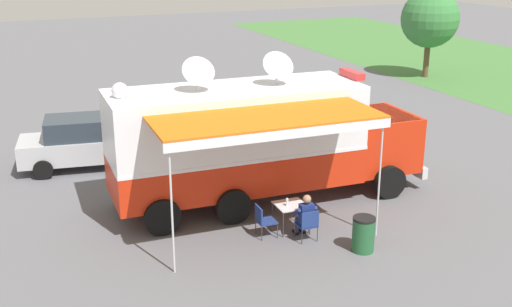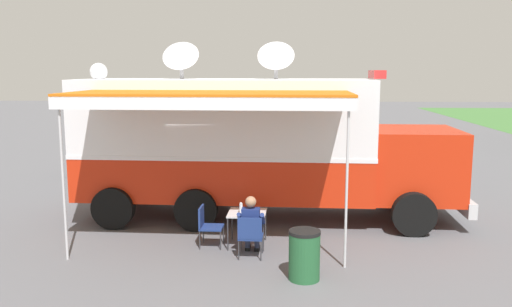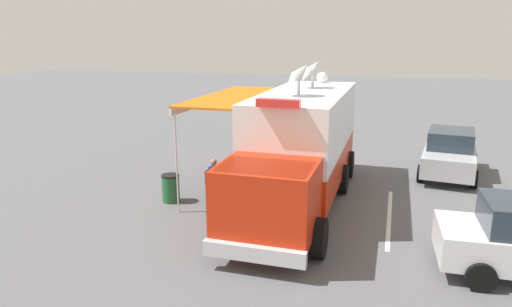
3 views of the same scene
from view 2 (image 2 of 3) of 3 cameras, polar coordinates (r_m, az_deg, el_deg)
name	(u,v)px [view 2 (image 2 of 3)]	position (r m, az deg, el deg)	size (l,w,h in m)	color
ground_plane	(226,216)	(13.70, -3.23, -6.78)	(100.00, 100.00, 0.00)	#5B5B60
lot_stripe	(279,192)	(16.34, 2.52, -4.16)	(0.12, 4.80, 0.01)	silver
command_truck	(255,142)	(13.19, -0.10, 1.27)	(5.04, 9.56, 4.53)	red
folding_table	(247,215)	(11.32, -0.96, -6.64)	(0.83, 0.83, 0.73)	silver
water_bottle	(241,208)	(11.24, -1.63, -5.89)	(0.07, 0.07, 0.22)	silver
folding_chair_at_table	(250,234)	(10.59, -0.62, -8.64)	(0.50, 0.50, 0.87)	navy
folding_chair_beside_table	(207,223)	(11.34, -5.32, -7.48)	(0.50, 0.50, 0.87)	navy
seated_responder	(251,224)	(10.73, -0.53, -7.63)	(0.67, 0.56, 1.25)	navy
trash_bin	(304,255)	(9.64, 5.24, -10.86)	(0.57, 0.57, 0.91)	#235B33
car_behind_truck	(359,150)	(19.37, 11.08, 0.40)	(4.21, 2.04, 1.76)	silver
car_far_corner	(136,152)	(19.05, -12.84, 0.20)	(2.49, 4.43, 1.76)	#B2B5BA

